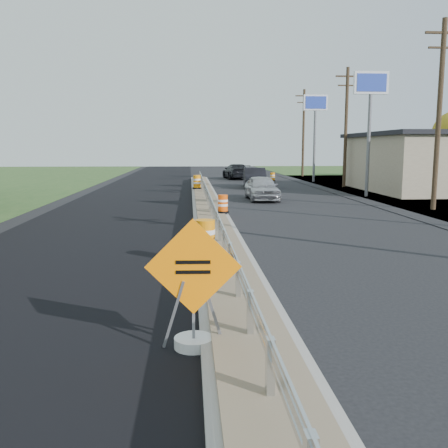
{
  "coord_description": "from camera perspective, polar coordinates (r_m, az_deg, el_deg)",
  "views": [
    {
      "loc": [
        -0.94,
        -15.59,
        3.17
      ],
      "look_at": [
        -0.02,
        -2.15,
        1.1
      ],
      "focal_mm": 40.0,
      "sensor_mm": 36.0,
      "label": 1
    }
  ],
  "objects": [
    {
      "name": "ground",
      "position": [
        15.93,
        -0.47,
        -2.74
      ],
      "size": [
        140.0,
        140.0,
        0.0
      ],
      "primitive_type": "plane",
      "color": "black",
      "rests_on": "ground"
    },
    {
      "name": "milled_overlay",
      "position": [
        26.01,
        -11.54,
        1.57
      ],
      "size": [
        7.2,
        120.0,
        0.01
      ],
      "primitive_type": "cube",
      "color": "black",
      "rests_on": "ground"
    },
    {
      "name": "median",
      "position": [
        23.8,
        -1.63,
        1.34
      ],
      "size": [
        1.6,
        55.0,
        0.23
      ],
      "color": "gray",
      "rests_on": "ground"
    },
    {
      "name": "guardrail",
      "position": [
        24.73,
        -1.73,
        3.06
      ],
      "size": [
        0.1,
        46.15,
        0.72
      ],
      "color": "silver",
      "rests_on": "median"
    },
    {
      "name": "pylon_sign_mid",
      "position": [
        33.76,
        16.41,
        14.0
      ],
      "size": [
        2.2,
        0.3,
        7.9
      ],
      "color": "slate",
      "rests_on": "ground"
    },
    {
      "name": "pylon_sign_north",
      "position": [
        47.12,
        10.39,
        12.61
      ],
      "size": [
        2.2,
        0.3,
        7.9
      ],
      "color": "slate",
      "rests_on": "ground"
    },
    {
      "name": "utility_pole_smid",
      "position": [
        27.61,
        23.38,
        11.7
      ],
      "size": [
        1.9,
        0.26,
        9.4
      ],
      "color": "#473523",
      "rests_on": "ground"
    },
    {
      "name": "utility_pole_nmid",
      "position": [
        41.53,
        13.76,
        10.92
      ],
      "size": [
        1.9,
        0.26,
        9.4
      ],
      "color": "#473523",
      "rests_on": "ground"
    },
    {
      "name": "utility_pole_north",
      "position": [
        56.01,
        9.06,
        10.43
      ],
      "size": [
        1.9,
        0.26,
        9.4
      ],
      "color": "#473523",
      "rests_on": "ground"
    },
    {
      "name": "caution_sign",
      "position": [
        8.02,
        -3.49,
        -10.47
      ],
      "size": [
        1.52,
        0.63,
        2.09
      ],
      "rotation": [
        0.0,
        0.0,
        -0.04
      ],
      "color": "white",
      "rests_on": "ground"
    },
    {
      "name": "barrel_median_near",
      "position": [
        13.52,
        -2.21,
        -1.73
      ],
      "size": [
        0.69,
        0.69,
        1.01
      ],
      "color": "black",
      "rests_on": "median"
    },
    {
      "name": "barrel_median_mid",
      "position": [
        22.69,
        -0.13,
        2.28
      ],
      "size": [
        0.56,
        0.56,
        0.81
      ],
      "color": "black",
      "rests_on": "median"
    },
    {
      "name": "barrel_median_far",
      "position": [
        36.13,
        -3.11,
        4.79
      ],
      "size": [
        0.66,
        0.66,
        0.97
      ],
      "color": "black",
      "rests_on": "median"
    },
    {
      "name": "barrel_shoulder_far",
      "position": [
        48.31,
        5.57,
        5.38
      ],
      "size": [
        0.54,
        0.54,
        0.8
      ],
      "color": "black",
      "rests_on": "ground"
    },
    {
      "name": "car_silver",
      "position": [
        30.5,
        4.34,
        4.16
      ],
      "size": [
        1.87,
        4.45,
        1.5
      ],
      "primitive_type": "imported",
      "rotation": [
        0.0,
        0.0,
        0.02
      ],
      "color": "#B6B5BA",
      "rests_on": "ground"
    },
    {
      "name": "car_dark_mid",
      "position": [
        40.04,
        3.53,
        5.3
      ],
      "size": [
        1.99,
        4.89,
        1.58
      ],
      "primitive_type": "imported",
      "rotation": [
        0.0,
        0.0,
        -0.07
      ],
      "color": "black",
      "rests_on": "ground"
    },
    {
      "name": "car_dark_far",
      "position": [
        51.08,
        1.39,
        6.03
      ],
      "size": [
        2.66,
        5.45,
        1.53
      ],
      "primitive_type": "imported",
      "rotation": [
        0.0,
        0.0,
        3.24
      ],
      "color": "black",
      "rests_on": "ground"
    }
  ]
}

